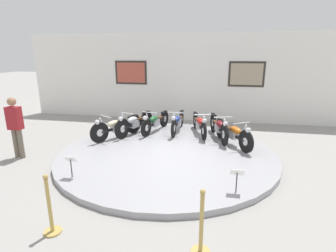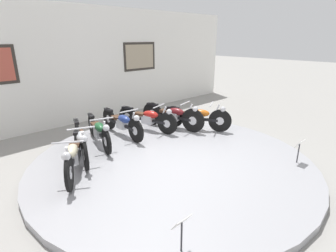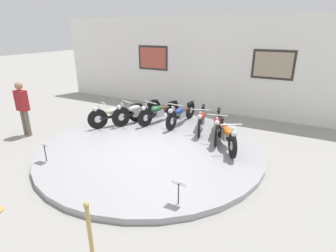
{
  "view_description": "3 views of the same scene",
  "coord_description": "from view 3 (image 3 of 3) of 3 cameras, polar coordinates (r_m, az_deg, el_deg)",
  "views": [
    {
      "loc": [
        1.32,
        -6.78,
        2.79
      ],
      "look_at": [
        -0.05,
        0.37,
        0.76
      ],
      "focal_mm": 28.0,
      "sensor_mm": 36.0,
      "label": 1
    },
    {
      "loc": [
        -3.66,
        -3.74,
        2.65
      ],
      "look_at": [
        0.09,
        0.23,
        0.8
      ],
      "focal_mm": 28.0,
      "sensor_mm": 36.0,
      "label": 2
    },
    {
      "loc": [
        3.46,
        -5.6,
        3.15
      ],
      "look_at": [
        0.29,
        0.44,
        0.6
      ],
      "focal_mm": 28.0,
      "sensor_mm": 36.0,
      "label": 3
    }
  ],
  "objects": [
    {
      "name": "motorcycle_blue",
      "position": [
        8.67,
        2.81,
        2.73
      ],
      "size": [
        0.54,
        1.97,
        0.78
      ],
      "color": "black",
      "rests_on": "display_platform"
    },
    {
      "name": "motorcycle_green",
      "position": [
        8.9,
        -2.03,
        3.18
      ],
      "size": [
        0.64,
        1.91,
        0.78
      ],
      "color": "black",
      "rests_on": "display_platform"
    },
    {
      "name": "display_platform",
      "position": [
        7.27,
        -3.62,
        -4.67
      ],
      "size": [
        6.0,
        6.0,
        0.14
      ],
      "primitive_type": "cylinder",
      "color": "#99999E",
      "rests_on": "ground_plane"
    },
    {
      "name": "back_wall",
      "position": [
        10.56,
        8.58,
        12.92
      ],
      "size": [
        14.0,
        0.22,
        3.61
      ],
      "color": "white",
      "rests_on": "ground_plane"
    },
    {
      "name": "motorcycle_red",
      "position": [
        8.28,
        7.27,
        1.68
      ],
      "size": [
        0.68,
        1.89,
        0.78
      ],
      "color": "black",
      "rests_on": "display_platform"
    },
    {
      "name": "motorcycle_orange",
      "position": [
        7.15,
        12.58,
        -1.62
      ],
      "size": [
        1.03,
        1.75,
        0.79
      ],
      "color": "black",
      "rests_on": "display_platform"
    },
    {
      "name": "stanchion_post_right_of_entry",
      "position": [
        4.13,
        -16.38,
        -23.25
      ],
      "size": [
        0.28,
        0.28,
        1.02
      ],
      "color": "tan",
      "rests_on": "ground_plane"
    },
    {
      "name": "ground_plane",
      "position": [
        7.3,
        -3.6,
        -5.15
      ],
      "size": [
        60.0,
        60.0,
        0.0
      ],
      "primitive_type": "plane",
      "color": "gray"
    },
    {
      "name": "info_placard_front_left",
      "position": [
        6.89,
        -25.34,
        -4.23
      ],
      "size": [
        0.26,
        0.11,
        0.51
      ],
      "color": "#333338",
      "rests_on": "display_platform"
    },
    {
      "name": "motorcycle_silver",
      "position": [
        8.92,
        -6.78,
        3.24
      ],
      "size": [
        0.76,
        1.92,
        0.81
      ],
      "color": "black",
      "rests_on": "display_platform"
    },
    {
      "name": "motorcycle_cream",
      "position": [
        8.74,
        -11.1,
        2.59
      ],
      "size": [
        1.08,
        1.73,
        0.8
      ],
      "color": "black",
      "rests_on": "display_platform"
    },
    {
      "name": "info_placard_front_centre",
      "position": [
        4.8,
        2.32,
        -13.02
      ],
      "size": [
        0.26,
        0.11,
        0.51
      ],
      "color": "#333338",
      "rests_on": "display_platform"
    },
    {
      "name": "visitor_standing",
      "position": [
        9.06,
        -29.09,
        3.81
      ],
      "size": [
        0.36,
        0.22,
        1.68
      ],
      "color": "#6B6051",
      "rests_on": "ground_plane"
    },
    {
      "name": "motorcycle_maroon",
      "position": [
        7.75,
        10.7,
        0.39
      ],
      "size": [
        0.66,
        1.97,
        0.81
      ],
      "color": "black",
      "rests_on": "display_platform"
    }
  ]
}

